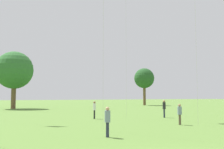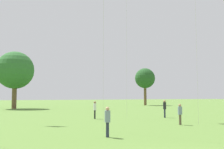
{
  "view_description": "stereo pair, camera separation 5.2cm",
  "coord_description": "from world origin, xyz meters",
  "px_view_note": "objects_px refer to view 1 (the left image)",
  "views": [
    {
      "loc": [
        -5.75,
        -6.24,
        2.2
      ],
      "look_at": [
        0.04,
        6.75,
        3.38
      ],
      "focal_mm": 42.0,
      "sensor_mm": 36.0,
      "label": 1
    },
    {
      "loc": [
        -5.7,
        -6.26,
        2.2
      ],
      "look_at": [
        0.04,
        6.75,
        3.38
      ],
      "focal_mm": 42.0,
      "sensor_mm": 36.0,
      "label": 2
    }
  ],
  "objects_px": {
    "person_standing_2": "(107,119)",
    "person_standing_4": "(94,108)",
    "distant_tree_1": "(144,79)",
    "distant_tree_0": "(14,70)",
    "person_standing_1": "(180,112)",
    "person_standing_0": "(164,107)"
  },
  "relations": [
    {
      "from": "distant_tree_0",
      "to": "distant_tree_1",
      "type": "relative_size",
      "value": 1.13
    },
    {
      "from": "person_standing_0",
      "to": "person_standing_1",
      "type": "relative_size",
      "value": 1.13
    },
    {
      "from": "person_standing_0",
      "to": "person_standing_2",
      "type": "distance_m",
      "value": 14.02
    },
    {
      "from": "person_standing_4",
      "to": "distant_tree_0",
      "type": "bearing_deg",
      "value": -43.97
    },
    {
      "from": "person_standing_4",
      "to": "distant_tree_1",
      "type": "xyz_separation_m",
      "value": [
        24.44,
        31.17,
        5.47
      ]
    },
    {
      "from": "distant_tree_0",
      "to": "person_standing_1",
      "type": "bearing_deg",
      "value": -73.01
    },
    {
      "from": "person_standing_4",
      "to": "distant_tree_1",
      "type": "distance_m",
      "value": 39.98
    },
    {
      "from": "person_standing_2",
      "to": "person_standing_4",
      "type": "xyz_separation_m",
      "value": [
        3.29,
        10.99,
        0.07
      ]
    },
    {
      "from": "person_standing_1",
      "to": "person_standing_4",
      "type": "bearing_deg",
      "value": 174.46
    },
    {
      "from": "person_standing_1",
      "to": "person_standing_2",
      "type": "xyz_separation_m",
      "value": [
        -7.49,
        -3.36,
        0.02
      ]
    },
    {
      "from": "person_standing_0",
      "to": "person_standing_1",
      "type": "bearing_deg",
      "value": -132.01
    },
    {
      "from": "person_standing_1",
      "to": "distant_tree_1",
      "type": "distance_m",
      "value": 44.12
    },
    {
      "from": "person_standing_0",
      "to": "distant_tree_0",
      "type": "relative_size",
      "value": 0.18
    },
    {
      "from": "person_standing_0",
      "to": "distant_tree_1",
      "type": "height_order",
      "value": "distant_tree_1"
    },
    {
      "from": "person_standing_2",
      "to": "distant_tree_0",
      "type": "xyz_separation_m",
      "value": [
        -2.62,
        36.44,
        5.82
      ]
    },
    {
      "from": "person_standing_4",
      "to": "distant_tree_1",
      "type": "bearing_deg",
      "value": -95.13
    },
    {
      "from": "person_standing_0",
      "to": "person_standing_1",
      "type": "xyz_separation_m",
      "value": [
        -2.87,
        -6.09,
        -0.14
      ]
    },
    {
      "from": "distant_tree_1",
      "to": "distant_tree_0",
      "type": "bearing_deg",
      "value": -169.33
    },
    {
      "from": "distant_tree_0",
      "to": "person_standing_2",
      "type": "bearing_deg",
      "value": -85.89
    },
    {
      "from": "person_standing_2",
      "to": "distant_tree_0",
      "type": "distance_m",
      "value": 37.0
    },
    {
      "from": "person_standing_0",
      "to": "distant_tree_1",
      "type": "bearing_deg",
      "value": 45.23
    },
    {
      "from": "person_standing_0",
      "to": "distant_tree_1",
      "type": "relative_size",
      "value": 0.2
    }
  ]
}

